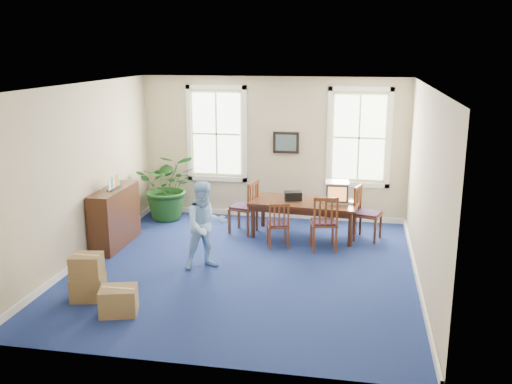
% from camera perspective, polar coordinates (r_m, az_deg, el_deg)
% --- Properties ---
extents(floor, '(6.50, 6.50, 0.00)m').
position_cam_1_polar(floor, '(10.23, -1.17, -7.60)').
color(floor, navy).
rests_on(floor, ground).
extents(ceiling, '(6.50, 6.50, 0.00)m').
position_cam_1_polar(ceiling, '(9.51, -1.27, 10.60)').
color(ceiling, white).
rests_on(ceiling, ground).
extents(wall_back, '(6.50, 0.00, 6.50)m').
position_cam_1_polar(wall_back, '(12.88, 1.71, 4.37)').
color(wall_back, '#BCAC89').
rests_on(wall_back, ground).
extents(wall_front, '(6.50, 0.00, 6.50)m').
position_cam_1_polar(wall_front, '(6.72, -6.86, -4.99)').
color(wall_front, '#BCAC89').
rests_on(wall_front, ground).
extents(wall_left, '(0.00, 6.50, 6.50)m').
position_cam_1_polar(wall_left, '(10.75, -17.09, 1.78)').
color(wall_left, '#BCAC89').
rests_on(wall_left, ground).
extents(wall_right, '(0.00, 6.50, 6.50)m').
position_cam_1_polar(wall_right, '(9.61, 16.58, 0.39)').
color(wall_right, '#BCAC89').
rests_on(wall_right, ground).
extents(baseboard_back, '(6.00, 0.04, 0.12)m').
position_cam_1_polar(baseboard_back, '(13.21, 1.64, -2.25)').
color(baseboard_back, white).
rests_on(baseboard_back, ground).
extents(baseboard_left, '(0.04, 6.50, 0.12)m').
position_cam_1_polar(baseboard_left, '(11.15, -16.38, -5.98)').
color(baseboard_left, white).
rests_on(baseboard_left, ground).
extents(baseboard_right, '(0.04, 6.50, 0.12)m').
position_cam_1_polar(baseboard_right, '(10.07, 15.79, -8.14)').
color(baseboard_right, white).
rests_on(baseboard_right, ground).
extents(window_left, '(1.40, 0.12, 2.20)m').
position_cam_1_polar(window_left, '(13.08, -3.96, 5.82)').
color(window_left, white).
rests_on(window_left, ground).
extents(window_right, '(1.40, 0.12, 2.20)m').
position_cam_1_polar(window_right, '(12.67, 10.27, 5.36)').
color(window_right, white).
rests_on(window_right, ground).
extents(wall_picture, '(0.58, 0.06, 0.48)m').
position_cam_1_polar(wall_picture, '(12.77, 3.02, 4.95)').
color(wall_picture, black).
rests_on(wall_picture, ground).
extents(conference_table, '(2.27, 1.20, 0.75)m').
position_cam_1_polar(conference_table, '(11.84, 4.86, -2.66)').
color(conference_table, '#412112').
rests_on(conference_table, ground).
extents(crt_tv, '(0.51, 0.55, 0.43)m').
position_cam_1_polar(crt_tv, '(11.70, 8.09, 0.02)').
color(crt_tv, '#B7B7BC').
rests_on(crt_tv, conference_table).
extents(game_console, '(0.19, 0.21, 0.04)m').
position_cam_1_polar(game_console, '(11.69, 9.51, -1.02)').
color(game_console, white).
rests_on(game_console, conference_table).
extents(equipment_bag, '(0.40, 0.30, 0.18)m').
position_cam_1_polar(equipment_bag, '(11.79, 3.72, -0.38)').
color(equipment_bag, black).
rests_on(equipment_bag, conference_table).
extents(chair_near_left, '(0.51, 0.51, 0.92)m').
position_cam_1_polar(chair_near_left, '(11.16, 2.19, -3.21)').
color(chair_near_left, brown).
rests_on(chair_near_left, ground).
extents(chair_near_right, '(0.58, 0.58, 1.09)m').
position_cam_1_polar(chair_near_right, '(11.05, 6.80, -3.01)').
color(chair_near_right, brown).
rests_on(chair_near_right, ground).
extents(chair_end_left, '(0.62, 0.62, 1.12)m').
position_cam_1_polar(chair_end_left, '(11.98, -1.29, -1.48)').
color(chair_end_left, brown).
rests_on(chair_end_left, ground).
extents(chair_end_right, '(0.61, 0.61, 1.10)m').
position_cam_1_polar(chair_end_right, '(11.75, 11.16, -2.12)').
color(chair_end_right, brown).
rests_on(chair_end_right, ground).
extents(man, '(0.96, 0.91, 1.57)m').
position_cam_1_polar(man, '(10.03, -5.10, -3.34)').
color(man, '#9CCCFF').
rests_on(man, ground).
extents(credenza, '(0.44, 1.52, 1.20)m').
position_cam_1_polar(credenza, '(11.53, -13.94, -2.33)').
color(credenza, '#412112').
rests_on(credenza, ground).
extents(brochure_rack, '(0.28, 0.61, 0.27)m').
position_cam_1_polar(brochure_rack, '(11.34, -14.06, 1.21)').
color(brochure_rack, '#99999E').
rests_on(brochure_rack, credenza).
extents(potted_plant, '(1.65, 1.53, 1.53)m').
position_cam_1_polar(potted_plant, '(13.04, -8.74, 0.59)').
color(potted_plant, '#184517').
rests_on(potted_plant, ground).
extents(cardboard_boxes, '(1.57, 1.57, 0.77)m').
position_cam_1_polar(cardboard_boxes, '(9.26, -15.18, -7.96)').
color(cardboard_boxes, olive).
rests_on(cardboard_boxes, ground).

